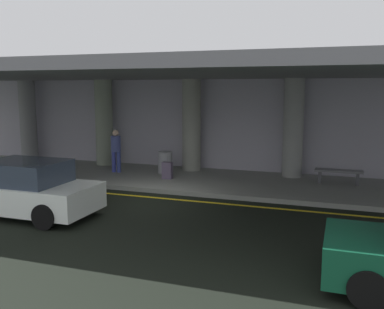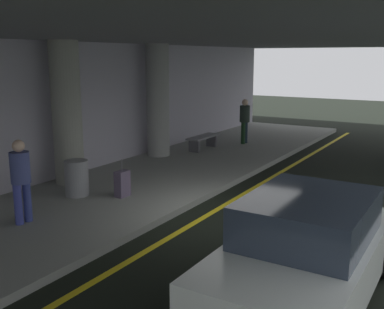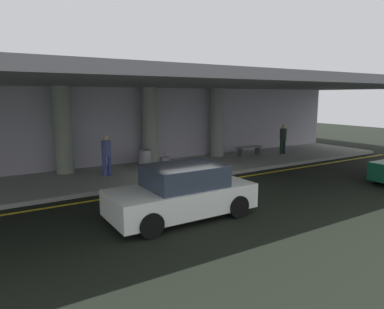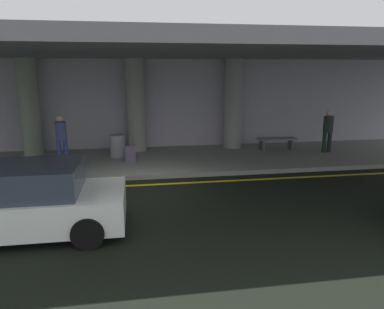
{
  "view_description": "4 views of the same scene",
  "coord_description": "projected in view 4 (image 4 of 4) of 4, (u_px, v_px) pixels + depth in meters",
  "views": [
    {
      "loc": [
        5.73,
        -11.73,
        3.4
      ],
      "look_at": [
        1.2,
        1.23,
        1.32
      ],
      "focal_mm": 40.47,
      "sensor_mm": 36.0,
      "label": 1
    },
    {
      "loc": [
        -8.37,
        -4.23,
        3.4
      ],
      "look_at": [
        1.28,
        1.64,
        0.99
      ],
      "focal_mm": 43.23,
      "sensor_mm": 36.0,
      "label": 2
    },
    {
      "loc": [
        -7.11,
        -10.55,
        3.4
      ],
      "look_at": [
        1.16,
        2.65,
        0.76
      ],
      "focal_mm": 32.4,
      "sensor_mm": 36.0,
      "label": 3
    },
    {
      "loc": [
        -0.05,
        -9.89,
        3.4
      ],
      "look_at": [
        1.72,
        1.21,
        0.71
      ],
      "focal_mm": 33.56,
      "sensor_mm": 36.0,
      "label": 4
    }
  ],
  "objects": [
    {
      "name": "car_white",
      "position": [
        26.0,
        202.0,
        7.43
      ],
      "size": [
        4.1,
        1.92,
        1.5
      ],
      "rotation": [
        0.0,
        0.0,
        -0.01
      ],
      "color": "white",
      "rests_on": "ground"
    },
    {
      "name": "suitcase_upright_primary",
      "position": [
        131.0,
        154.0,
        12.68
      ],
      "size": [
        0.36,
        0.22,
        0.9
      ],
      "rotation": [
        0.0,
        0.0,
        0.49
      ],
      "color": "#5B4F68",
      "rests_on": "sidewalk"
    },
    {
      "name": "bench_metal",
      "position": [
        277.0,
        141.0,
        14.74
      ],
      "size": [
        1.6,
        0.5,
        0.48
      ],
      "color": "slate",
      "rests_on": "sidewalk"
    },
    {
      "name": "ceiling_overhang",
      "position": [
        134.0,
        52.0,
        11.88
      ],
      "size": [
        28.0,
        13.2,
        0.3
      ],
      "primitive_type": "cube",
      "color": "slate",
      "rests_on": "support_column_far_left"
    },
    {
      "name": "trash_bin_steel",
      "position": [
        117.0,
        146.0,
        13.52
      ],
      "size": [
        0.56,
        0.56,
        0.85
      ],
      "primitive_type": "cylinder",
      "color": "gray",
      "rests_on": "sidewalk"
    },
    {
      "name": "lane_stripe_yellow",
      "position": [
        139.0,
        185.0,
        10.74
      ],
      "size": [
        26.0,
        0.14,
        0.01
      ],
      "primitive_type": "cube",
      "color": "yellow",
      "rests_on": "ground"
    },
    {
      "name": "support_column_center",
      "position": [
        136.0,
        106.0,
        14.26
      ],
      "size": [
        0.75,
        0.75,
        3.65
      ],
      "primitive_type": "cylinder",
      "color": "gray",
      "rests_on": "sidewalk"
    },
    {
      "name": "terminal_back_wall",
      "position": [
        136.0,
        106.0,
        14.99
      ],
      "size": [
        26.0,
        0.3,
        3.8
      ],
      "primitive_type": "cube",
      "color": "#ADAAB9",
      "rests_on": "ground"
    },
    {
      "name": "traveler_with_luggage",
      "position": [
        61.0,
        135.0,
        12.68
      ],
      "size": [
        0.38,
        0.38,
        1.68
      ],
      "rotation": [
        0.0,
        0.0,
        1.86
      ],
      "color": "#3A429B",
      "rests_on": "sidewalk"
    },
    {
      "name": "ground_plane",
      "position": [
        139.0,
        190.0,
        10.3
      ],
      "size": [
        60.0,
        60.0,
        0.0
      ],
      "primitive_type": "plane",
      "color": "black"
    },
    {
      "name": "support_column_left_mid",
      "position": [
        30.0,
        107.0,
        13.65
      ],
      "size": [
        0.75,
        0.75,
        3.65
      ],
      "primitive_type": "cylinder",
      "color": "gray",
      "rests_on": "sidewalk"
    },
    {
      "name": "sidewalk",
      "position": [
        138.0,
        161.0,
        13.26
      ],
      "size": [
        26.0,
        4.2,
        0.15
      ],
      "primitive_type": "cube",
      "color": "gray",
      "rests_on": "ground"
    },
    {
      "name": "person_waiting_for_ride",
      "position": [
        328.0,
        128.0,
        14.13
      ],
      "size": [
        0.38,
        0.38,
        1.68
      ],
      "rotation": [
        0.0,
        0.0,
        2.63
      ],
      "color": "black",
      "rests_on": "sidewalk"
    },
    {
      "name": "support_column_right_mid",
      "position": [
        233.0,
        104.0,
        14.88
      ],
      "size": [
        0.75,
        0.75,
        3.65
      ],
      "primitive_type": "cylinder",
      "color": "gray",
      "rests_on": "sidewalk"
    }
  ]
}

